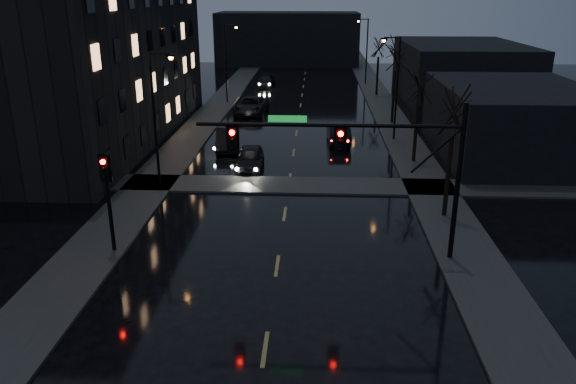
# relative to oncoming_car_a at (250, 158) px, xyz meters

# --- Properties ---
(sidewalk_left) EXTENTS (3.00, 140.00, 0.12)m
(sidewalk_left) POSITION_rel_oncoming_car_a_xyz_m (-5.77, 13.09, -0.68)
(sidewalk_left) COLOR #2D2D2B
(sidewalk_left) RESTS_ON ground
(sidewalk_right) EXTENTS (3.00, 140.00, 0.12)m
(sidewalk_right) POSITION_rel_oncoming_car_a_xyz_m (11.23, 13.09, -0.68)
(sidewalk_right) COLOR #2D2D2B
(sidewalk_right) RESTS_ON ground
(sidewalk_cross) EXTENTS (40.00, 3.00, 0.12)m
(sidewalk_cross) POSITION_rel_oncoming_car_a_xyz_m (2.73, -3.41, -0.68)
(sidewalk_cross) COLOR #2D2D2B
(sidewalk_cross) RESTS_ON ground
(apartment_block) EXTENTS (12.00, 30.00, 12.00)m
(apartment_block) POSITION_rel_oncoming_car_a_xyz_m (-13.77, 8.09, 5.26)
(apartment_block) COLOR black
(apartment_block) RESTS_ON ground
(commercial_right_near) EXTENTS (10.00, 14.00, 5.00)m
(commercial_right_near) POSITION_rel_oncoming_car_a_xyz_m (18.23, 4.09, 1.76)
(commercial_right_near) COLOR black
(commercial_right_near) RESTS_ON ground
(commercial_right_far) EXTENTS (12.00, 18.00, 6.00)m
(commercial_right_far) POSITION_rel_oncoming_car_a_xyz_m (19.73, 26.09, 2.26)
(commercial_right_far) COLOR black
(commercial_right_far) RESTS_ON ground
(far_block) EXTENTS (22.00, 10.00, 8.00)m
(far_block) POSITION_rel_oncoming_car_a_xyz_m (-0.27, 56.09, 3.26)
(far_block) COLOR black
(far_block) RESTS_ON ground
(signal_mast) EXTENTS (11.11, 0.41, 7.00)m
(signal_mast) POSITION_rel_oncoming_car_a_xyz_m (6.58, -12.91, 4.12)
(signal_mast) COLOR black
(signal_mast) RESTS_ON ground
(signal_pole_left) EXTENTS (0.35, 0.41, 4.53)m
(signal_pole_left) POSITION_rel_oncoming_car_a_xyz_m (-4.77, -12.91, 2.27)
(signal_pole_left) COLOR black
(signal_pole_left) RESTS_ON ground
(tree_near) EXTENTS (3.52, 3.52, 8.08)m
(tree_near) POSITION_rel_oncoming_car_a_xyz_m (11.13, -7.91, 5.47)
(tree_near) COLOR black
(tree_near) RESTS_ON ground
(tree_mid_a) EXTENTS (3.30, 3.30, 7.58)m
(tree_mid_a) POSITION_rel_oncoming_car_a_xyz_m (11.13, 2.09, 5.08)
(tree_mid_a) COLOR black
(tree_mid_a) RESTS_ON ground
(tree_mid_b) EXTENTS (3.74, 3.74, 8.59)m
(tree_mid_b) POSITION_rel_oncoming_car_a_xyz_m (11.13, 14.09, 5.86)
(tree_mid_b) COLOR black
(tree_mid_b) RESTS_ON ground
(tree_far) EXTENTS (3.43, 3.43, 7.88)m
(tree_far) POSITION_rel_oncoming_car_a_xyz_m (11.13, 28.09, 5.32)
(tree_far) COLOR black
(tree_far) RESTS_ON ground
(streetlight_l_near) EXTENTS (1.53, 0.28, 8.00)m
(streetlight_l_near) POSITION_rel_oncoming_car_a_xyz_m (-4.85, -3.91, 4.03)
(streetlight_l_near) COLOR black
(streetlight_l_near) RESTS_ON ground
(streetlight_l_far) EXTENTS (1.53, 0.28, 8.00)m
(streetlight_l_far) POSITION_rel_oncoming_car_a_xyz_m (-4.85, 23.09, 4.03)
(streetlight_l_far) COLOR black
(streetlight_l_far) RESTS_ON ground
(streetlight_r_mid) EXTENTS (1.53, 0.28, 8.00)m
(streetlight_r_mid) POSITION_rel_oncoming_car_a_xyz_m (10.31, 8.09, 4.03)
(streetlight_r_mid) COLOR black
(streetlight_r_mid) RESTS_ON ground
(streetlight_r_far) EXTENTS (1.53, 0.28, 8.00)m
(streetlight_r_far) POSITION_rel_oncoming_car_a_xyz_m (10.31, 36.09, 4.03)
(streetlight_r_far) COLOR black
(streetlight_r_far) RESTS_ON ground
(oncoming_car_a) EXTENTS (1.98, 4.45, 1.49)m
(oncoming_car_a) POSITION_rel_oncoming_car_a_xyz_m (0.00, 0.00, 0.00)
(oncoming_car_a) COLOR black
(oncoming_car_a) RESTS_ON ground
(oncoming_car_b) EXTENTS (2.18, 4.85, 1.54)m
(oncoming_car_b) POSITION_rel_oncoming_car_a_xyz_m (-2.24, 4.80, 0.03)
(oncoming_car_b) COLOR black
(oncoming_car_b) RESTS_ON ground
(oncoming_car_c) EXTENTS (3.18, 6.08, 1.63)m
(oncoming_car_c) POSITION_rel_oncoming_car_a_xyz_m (-1.87, 17.52, 0.07)
(oncoming_car_c) COLOR black
(oncoming_car_c) RESTS_ON ground
(oncoming_car_d) EXTENTS (2.23, 4.77, 1.35)m
(oncoming_car_d) POSITION_rel_oncoming_car_a_xyz_m (-1.89, 33.80, -0.07)
(oncoming_car_d) COLOR black
(oncoming_car_d) RESTS_ON ground
(lead_car) EXTENTS (1.81, 4.70, 1.53)m
(lead_car) POSITION_rel_oncoming_car_a_xyz_m (6.11, 7.09, 0.02)
(lead_car) COLOR black
(lead_car) RESTS_ON ground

